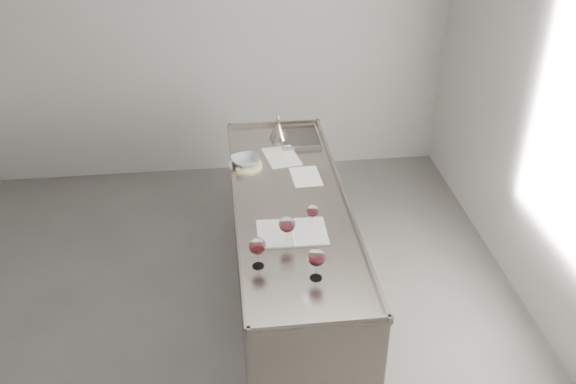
{
  "coord_description": "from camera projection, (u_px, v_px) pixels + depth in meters",
  "views": [
    {
      "loc": [
        0.05,
        -3.29,
        3.25
      ],
      "look_at": [
        0.48,
        0.3,
        1.02
      ],
      "focal_mm": 40.0,
      "sensor_mm": 36.0,
      "label": 1
    }
  ],
  "objects": [
    {
      "name": "wine_glass_left",
      "position": [
        258.0,
        247.0,
        3.63
      ],
      "size": [
        0.1,
        0.1,
        0.2
      ],
      "rotation": [
        0.0,
        0.0,
        -0.3
      ],
      "color": "white",
      "rests_on": "counter"
    },
    {
      "name": "wine_glass_middle",
      "position": [
        287.0,
        225.0,
        3.82
      ],
      "size": [
        0.1,
        0.1,
        0.2
      ],
      "rotation": [
        0.0,
        0.0,
        -0.28
      ],
      "color": "white",
      "rests_on": "counter"
    },
    {
      "name": "loose_paper_top",
      "position": [
        282.0,
        156.0,
        4.83
      ],
      "size": [
        0.29,
        0.37,
        0.0
      ],
      "primitive_type": "cube",
      "rotation": [
        0.0,
        0.0,
        0.17
      ],
      "color": "white",
      "rests_on": "counter"
    },
    {
      "name": "trivet",
      "position": [
        246.0,
        165.0,
        4.71
      ],
      "size": [
        0.26,
        0.26,
        0.02
      ],
      "primitive_type": "cylinder",
      "rotation": [
        0.0,
        0.0,
        0.09
      ],
      "color": "#CCC384",
      "rests_on": "counter"
    },
    {
      "name": "wine_glass_small",
      "position": [
        313.0,
        212.0,
        4.0
      ],
      "size": [
        0.08,
        0.08,
        0.15
      ],
      "rotation": [
        0.0,
        0.0,
        0.04
      ],
      "color": "white",
      "rests_on": "counter"
    },
    {
      "name": "wine_glass_right",
      "position": [
        316.0,
        258.0,
        3.54
      ],
      "size": [
        0.1,
        0.1,
        0.2
      ],
      "rotation": [
        0.0,
        0.0,
        0.11
      ],
      "color": "white",
      "rests_on": "counter"
    },
    {
      "name": "ceramic_bowl",
      "position": [
        245.0,
        161.0,
        4.69
      ],
      "size": [
        0.25,
        0.25,
        0.05
      ],
      "primitive_type": "imported",
      "rotation": [
        0.0,
        0.0,
        0.28
      ],
      "color": "#87989D",
      "rests_on": "trivet"
    },
    {
      "name": "loose_paper_under",
      "position": [
        306.0,
        177.0,
        4.57
      ],
      "size": [
        0.21,
        0.3,
        0.0
      ],
      "primitive_type": "cube",
      "rotation": [
        0.0,
        0.0,
        0.05
      ],
      "color": "white",
      "rests_on": "counter"
    },
    {
      "name": "counter",
      "position": [
        291.0,
        258.0,
        4.54
      ],
      "size": [
        0.77,
        2.42,
        0.97
      ],
      "color": "gray",
      "rests_on": "ground"
    },
    {
      "name": "wine_funnel",
      "position": [
        278.0,
        131.0,
        5.07
      ],
      "size": [
        0.14,
        0.14,
        0.21
      ],
      "rotation": [
        0.0,
        0.0,
        0.35
      ],
      "color": "gray",
      "rests_on": "counter"
    },
    {
      "name": "room_shell",
      "position": [
        213.0,
        168.0,
        3.75
      ],
      "size": [
        4.54,
        5.04,
        2.84
      ],
      "color": "#4E4C49",
      "rests_on": "ground"
    },
    {
      "name": "notebook",
      "position": [
        292.0,
        233.0,
        3.98
      ],
      "size": [
        0.44,
        0.31,
        0.02
      ],
      "rotation": [
        0.0,
        0.0,
        -0.02
      ],
      "color": "silver",
      "rests_on": "counter"
    }
  ]
}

